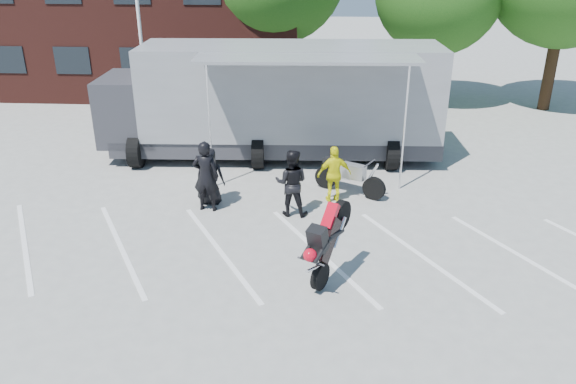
# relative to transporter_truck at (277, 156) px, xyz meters

# --- Properties ---
(ground) EXTENTS (100.00, 100.00, 0.00)m
(ground) POSITION_rel_transporter_truck_xyz_m (1.37, -7.65, 0.00)
(ground) COLOR #A0A09B
(ground) RESTS_ON ground
(parking_bay_lines) EXTENTS (18.09, 13.33, 0.01)m
(parking_bay_lines) POSITION_rel_transporter_truck_xyz_m (1.37, -6.65, 0.01)
(parking_bay_lines) COLOR white
(parking_bay_lines) RESTS_ON ground
(office_building) EXTENTS (18.00, 8.00, 7.00)m
(office_building) POSITION_rel_transporter_truck_xyz_m (-8.63, 10.35, 3.50)
(office_building) COLOR #441B15
(office_building) RESTS_ON ground
(transporter_truck) EXTENTS (12.06, 6.16, 3.77)m
(transporter_truck) POSITION_rel_transporter_truck_xyz_m (0.00, 0.00, 0.00)
(transporter_truck) COLOR gray
(transporter_truck) RESTS_ON ground
(parked_motorcycle) EXTENTS (2.37, 1.78, 1.20)m
(parked_motorcycle) POSITION_rel_transporter_truck_xyz_m (2.38, -3.06, 0.00)
(parked_motorcycle) COLOR #A5A5AA
(parked_motorcycle) RESTS_ON ground
(stunt_bike_rider) EXTENTS (1.49, 1.85, 1.97)m
(stunt_bike_rider) POSITION_rel_transporter_truck_xyz_m (1.90, -7.61, 0.00)
(stunt_bike_rider) COLOR black
(stunt_bike_rider) RESTS_ON ground
(spectator_leather_a) EXTENTS (0.80, 0.53, 1.62)m
(spectator_leather_a) POSITION_rel_transporter_truck_xyz_m (-1.52, -3.98, 0.81)
(spectator_leather_a) COLOR black
(spectator_leather_a) RESTS_ON ground
(spectator_leather_b) EXTENTS (0.77, 0.55, 1.97)m
(spectator_leather_b) POSITION_rel_transporter_truck_xyz_m (-1.54, -4.40, 0.99)
(spectator_leather_b) COLOR black
(spectator_leather_b) RESTS_ON ground
(spectator_leather_c) EXTENTS (0.95, 0.77, 1.83)m
(spectator_leather_c) POSITION_rel_transporter_truck_xyz_m (0.77, -4.55, 0.92)
(spectator_leather_c) COLOR black
(spectator_leather_c) RESTS_ON ground
(spectator_hivis) EXTENTS (1.02, 0.61, 1.63)m
(spectator_hivis) POSITION_rel_transporter_truck_xyz_m (1.92, -3.62, 0.82)
(spectator_hivis) COLOR #F5F20C
(spectator_hivis) RESTS_ON ground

